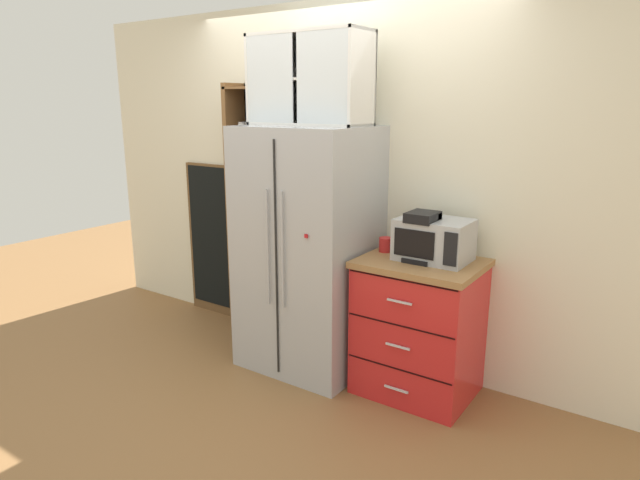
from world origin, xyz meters
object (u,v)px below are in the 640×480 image
Objects in this scene: refrigerator at (308,250)px; bottle_clear at (428,238)px; mug_red at (386,245)px; mug_cream at (420,255)px; coffee_maker at (423,236)px; chalkboard_menu at (215,240)px; microwave at (434,240)px.

refrigerator is 5.96× the size of bottle_clear.
mug_cream is at bearing -18.54° from mug_red.
bottle_clear is at bearing 10.13° from refrigerator.
coffee_maker is 1.08× the size of bottle_clear.
refrigerator is at bearing -169.87° from bottle_clear.
coffee_maker is 2.12m from chalkboard_menu.
mug_red is 0.30m from bottle_clear.
chalkboard_menu is at bearing 165.18° from refrigerator.
chalkboard_menu is at bearing 172.93° from coffee_maker.
chalkboard_menu reaches higher than bottle_clear.
bottle_clear is at bearing -5.03° from chalkboard_menu.
bottle_clear is (0.28, 0.03, 0.08)m from mug_red.
chalkboard_menu reaches higher than coffee_maker.
coffee_maker reaches higher than mug_red.
mug_cream is at bearing -119.00° from microwave.
mug_red is 0.30m from mug_cream.
mug_red is (-0.34, 0.01, -0.08)m from microwave.
coffee_maker is at bearing -90.00° from bottle_clear.
mug_red is 0.09× the size of chalkboard_menu.
refrigerator is at bearing -172.55° from microwave.
chalkboard_menu is (-1.79, 0.21, -0.27)m from mug_red.
refrigerator reaches higher than mug_red.
mug_red is at bearing 12.56° from refrigerator.
bottle_clear reaches higher than microwave.
coffee_maker is at bearing -7.07° from chalkboard_menu.
chalkboard_menu is at bearing 171.63° from mug_cream.
coffee_maker is at bearing -141.17° from microwave.
mug_red is at bearing 170.43° from coffee_maker.
bottle_clear is (-0.05, 0.03, -0.00)m from microwave.
coffee_maker is at bearing 5.04° from refrigerator.
chalkboard_menu is (-2.07, 0.26, -0.38)m from coffee_maker.
microwave reaches higher than mug_red.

